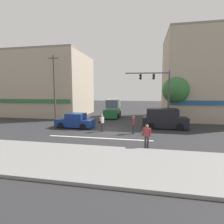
% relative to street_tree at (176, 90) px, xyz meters
% --- Properties ---
extents(ground_plane, '(120.00, 120.00, 0.00)m').
position_rel_street_tree_xyz_m(ground_plane, '(-7.43, -5.48, -4.09)').
color(ground_plane, '#2B2B2D').
extents(lane_marking_stripe, '(9.00, 0.24, 0.01)m').
position_rel_street_tree_xyz_m(lane_marking_stripe, '(-7.43, -8.98, -4.08)').
color(lane_marking_stripe, silver).
rests_on(lane_marking_stripe, ground).
extents(sidewalk_curb, '(40.00, 5.00, 0.16)m').
position_rel_street_tree_xyz_m(sidewalk_curb, '(-7.43, -13.98, -4.01)').
color(sidewalk_curb, gray).
rests_on(sidewalk_curb, ground).
extents(building_left_block, '(13.53, 10.21, 10.25)m').
position_rel_street_tree_xyz_m(building_left_block, '(-20.34, 4.78, 1.04)').
color(building_left_block, tan).
rests_on(building_left_block, ground).
extents(building_right_corner, '(12.12, 9.31, 12.00)m').
position_rel_street_tree_xyz_m(building_right_corner, '(5.13, 4.36, 1.91)').
color(building_right_corner, tan).
rests_on(building_right_corner, ground).
extents(street_tree, '(3.26, 3.26, 5.74)m').
position_rel_street_tree_xyz_m(street_tree, '(0.00, 0.00, 0.00)').
color(street_tree, '#4C3823').
rests_on(street_tree, ground).
extents(utility_pole_near_left, '(1.40, 0.22, 8.63)m').
position_rel_street_tree_xyz_m(utility_pole_near_left, '(-15.49, -1.54, 0.38)').
color(utility_pole_near_left, brown).
rests_on(utility_pole_near_left, ground).
extents(traffic_light_mast, '(4.87, 0.70, 6.20)m').
position_rel_street_tree_xyz_m(traffic_light_mast, '(-2.09, -2.74, 0.09)').
color(traffic_light_mast, '#47474C').
rests_on(traffic_light_mast, ground).
extents(box_truck_crossing_rightbound, '(2.48, 5.70, 2.75)m').
position_rel_street_tree_xyz_m(box_truck_crossing_rightbound, '(-8.64, 3.67, -2.83)').
color(box_truck_crossing_rightbound, '#1E6033').
rests_on(box_truck_crossing_rightbound, ground).
extents(van_parked_curbside, '(4.65, 2.13, 2.11)m').
position_rel_street_tree_xyz_m(van_parked_curbside, '(-1.67, -3.74, -3.08)').
color(van_parked_curbside, black).
rests_on(van_parked_curbside, ground).
extents(sedan_crossing_center, '(4.19, 2.07, 1.58)m').
position_rel_street_tree_xyz_m(sedan_crossing_center, '(-11.11, -5.24, -3.38)').
color(sedan_crossing_center, navy).
rests_on(sedan_crossing_center, ground).
extents(pedestrian_foreground_with_bag, '(0.66, 0.47, 1.67)m').
position_rel_street_tree_xyz_m(pedestrian_foreground_with_bag, '(-3.50, -10.94, -3.13)').
color(pedestrian_foreground_with_bag, '#333338').
rests_on(pedestrian_foreground_with_bag, ground).
extents(pedestrian_mid_crossing, '(0.52, 0.64, 1.67)m').
position_rel_street_tree_xyz_m(pedestrian_mid_crossing, '(-7.77, -6.59, -3.13)').
color(pedestrian_mid_crossing, '#333338').
rests_on(pedestrian_mid_crossing, ground).
extents(pedestrian_far_side, '(0.24, 0.57, 1.67)m').
position_rel_street_tree_xyz_m(pedestrian_far_side, '(-4.69, -6.90, -3.14)').
color(pedestrian_far_side, '#232838').
rests_on(pedestrian_far_side, ground).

